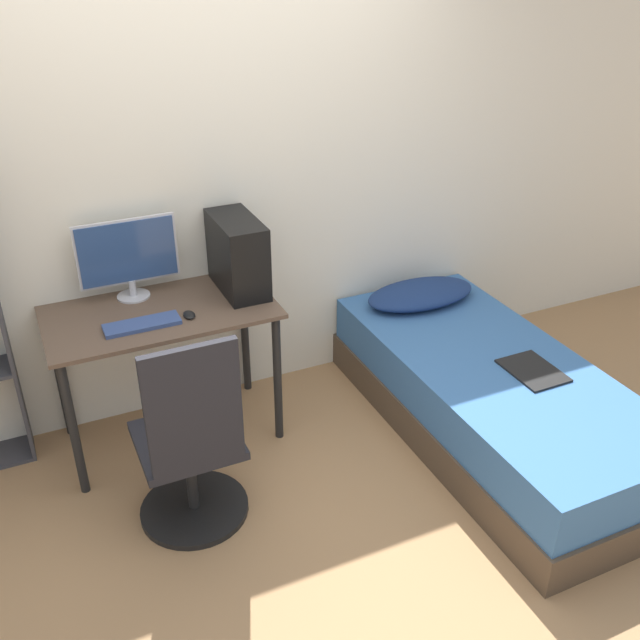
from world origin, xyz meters
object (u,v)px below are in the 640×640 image
keyboard (142,324)px  pc_tower (238,254)px  monitor (128,255)px  office_chair (192,455)px  bed (492,399)px

keyboard → pc_tower: bearing=19.0°
monitor → keyboard: bearing=-94.9°
pc_tower → office_chair: bearing=-123.8°
office_chair → pc_tower: (0.51, 0.75, 0.57)m
monitor → keyboard: (-0.03, -0.33, -0.22)m
office_chair → keyboard: (-0.05, 0.56, 0.39)m
bed → pc_tower: pc_tower is taller
bed → monitor: size_ratio=4.04×
monitor → pc_tower: bearing=-14.6°
keyboard → monitor: bearing=85.1°
bed → pc_tower: size_ratio=4.69×
bed → keyboard: bearing=160.7°
office_chair → monitor: monitor is taller
keyboard → pc_tower: 0.62m
office_chair → bed: bearing=-0.8°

